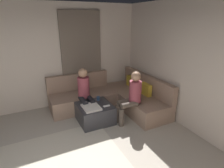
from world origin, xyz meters
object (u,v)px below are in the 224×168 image
Objects in this scene: game_remote at (107,106)px; person_on_couch_back at (132,95)px; sectional_couch at (113,97)px; ottoman at (95,113)px; coffee_mug at (98,98)px; person_on_couch_side at (85,91)px.

person_on_couch_back is (0.17, 0.55, 0.23)m from game_remote.
person_on_couch_back is (0.84, 0.06, 0.38)m from sectional_couch.
ottoman is at bearing -129.29° from game_remote.
coffee_mug reaches higher than ottoman.
sectional_couch is at bearing 3.75° from person_on_couch_back.
sectional_couch is at bearing 124.47° from ottoman.
person_on_couch_back reaches higher than sectional_couch.
game_remote is (0.18, 0.22, 0.22)m from ottoman.
person_on_couch_back reaches higher than coffee_mug.
game_remote is (0.40, 0.04, -0.04)m from coffee_mug.
coffee_mug is at bearing 156.84° from person_on_couch_side.
sectional_couch is 17.00× the size of game_remote.
person_on_couch_side reaches higher than game_remote.
person_on_couch_back is at bearing 3.75° from sectional_couch.
sectional_couch is 3.36× the size of ottoman.
game_remote is at bearing 121.91° from person_on_couch_side.
ottoman is at bearing -55.53° from sectional_couch.
coffee_mug is 0.63× the size of game_remote.
coffee_mug is 0.84m from person_on_couch_back.
person_on_couch_side is at bearing -148.09° from game_remote.
person_on_couch_side is (0.15, -0.82, 0.38)m from sectional_couch.
person_on_couch_back reaches higher than ottoman.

